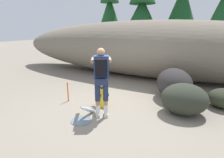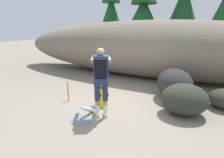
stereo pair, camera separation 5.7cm
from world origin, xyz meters
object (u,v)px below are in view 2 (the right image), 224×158
fire_hydrant (102,95)px  survey_stake (68,92)px  boulder_large (184,99)px  utility_worker (101,74)px  boulder_small (175,84)px

fire_hydrant → survey_stake: bearing=-170.8°
fire_hydrant → boulder_large: (2.16, 0.54, 0.09)m
utility_worker → survey_stake: utility_worker is taller
utility_worker → fire_hydrant: bearing=0.2°
boulder_large → fire_hydrant: bearing=-165.9°
boulder_large → survey_stake: boulder_large is taller
fire_hydrant → utility_worker: bearing=-59.7°
utility_worker → boulder_small: bearing=-65.4°
fire_hydrant → boulder_large: size_ratio=0.60×
fire_hydrant → boulder_large: boulder_large is taller
fire_hydrant → survey_stake: size_ratio=1.17×
survey_stake → boulder_large: bearing=12.5°
utility_worker → boulder_small: (1.45, 2.05, -0.62)m
utility_worker → boulder_large: (1.86, 1.06, -0.70)m
boulder_large → boulder_small: boulder_small is taller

